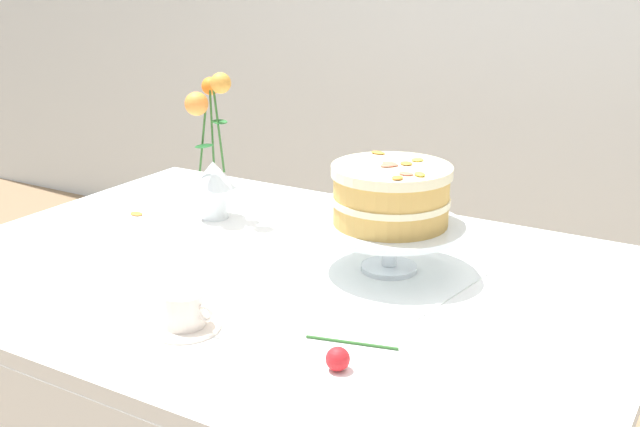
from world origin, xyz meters
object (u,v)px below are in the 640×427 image
object	(u,v)px
teacup	(184,313)
fallen_rose	(339,358)
cake_stand	(390,232)
layer_cake	(391,194)
dining_table	(274,313)
flower_vase	(212,161)

from	to	relation	value
teacup	fallen_rose	distance (m)	0.28
cake_stand	teacup	size ratio (longest dim) A/B	2.39
layer_cake	dining_table	bearing A→B (deg)	-148.53
dining_table	layer_cake	xyz separation A→B (m)	(0.19, 0.12, 0.25)
fallen_rose	cake_stand	bearing A→B (deg)	104.85
fallen_rose	flower_vase	bearing A→B (deg)	142.03
dining_table	cake_stand	xyz separation A→B (m)	(0.19, 0.12, 0.17)
dining_table	flower_vase	world-z (taller)	flower_vase
layer_cake	fallen_rose	world-z (taller)	layer_cake
flower_vase	teacup	size ratio (longest dim) A/B	2.84
teacup	fallen_rose	bearing A→B (deg)	3.26
dining_table	layer_cake	bearing A→B (deg)	31.47
cake_stand	layer_cake	bearing A→B (deg)	-9.54
layer_cake	teacup	xyz separation A→B (m)	(-0.18, -0.40, -0.13)
teacup	layer_cake	bearing A→B (deg)	65.24
cake_stand	flower_vase	xyz separation A→B (m)	(-0.50, 0.09, 0.06)
flower_vase	fallen_rose	xyz separation A→B (m)	(0.60, -0.47, -0.12)
layer_cake	teacup	size ratio (longest dim) A/B	1.89
dining_table	flower_vase	xyz separation A→B (m)	(-0.31, 0.21, 0.23)
flower_vase	fallen_rose	bearing A→B (deg)	-37.97
flower_vase	cake_stand	bearing A→B (deg)	-10.03
dining_table	layer_cake	distance (m)	0.33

